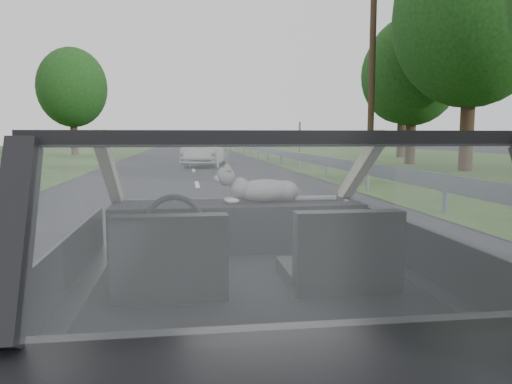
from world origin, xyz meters
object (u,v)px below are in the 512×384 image
object	(u,v)px
other_car	(206,150)
utility_pole	(372,70)
highway_sign	(299,140)
cat	(265,189)
subject_car	(250,270)

from	to	relation	value
other_car	utility_pole	size ratio (longest dim) A/B	0.52
highway_sign	utility_pole	world-z (taller)	utility_pole
cat	highway_sign	size ratio (longest dim) A/B	0.25
highway_sign	utility_pole	bearing A→B (deg)	-74.96
cat	highway_sign	bearing A→B (deg)	70.56
subject_car	other_car	xyz separation A→B (m)	(0.64, 21.01, 0.01)
utility_pole	highway_sign	bearing A→B (deg)	96.72
subject_car	utility_pole	bearing A→B (deg)	67.38
subject_car	other_car	bearing A→B (deg)	88.27
subject_car	highway_sign	world-z (taller)	highway_sign
cat	other_car	xyz separation A→B (m)	(0.46, 20.40, -0.35)
cat	utility_pole	xyz separation A→B (m)	(7.63, 18.12, 3.18)
subject_car	highway_sign	bearing A→B (deg)	76.46
cat	other_car	size ratio (longest dim) A/B	0.13
highway_sign	other_car	bearing A→B (deg)	-123.07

